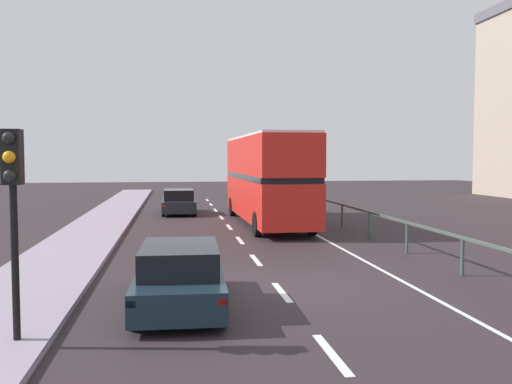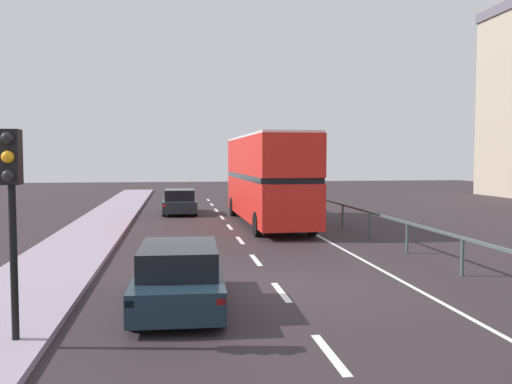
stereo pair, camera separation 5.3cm
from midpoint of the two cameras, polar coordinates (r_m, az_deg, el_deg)
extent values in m
cube|color=#2D2427|center=(13.79, 1.95, -9.82)|extent=(75.62, 120.00, 0.10)
cube|color=gray|center=(13.97, -22.88, -9.42)|extent=(2.68, 80.00, 0.14)
cube|color=silver|center=(9.22, 7.71, -16.35)|extent=(0.16, 1.89, 0.01)
cube|color=silver|center=(13.04, 2.58, -10.37)|extent=(0.16, 1.89, 0.01)
cube|color=silver|center=(16.98, -0.11, -7.09)|extent=(0.16, 1.89, 0.01)
cube|color=silver|center=(20.98, -1.76, -5.05)|extent=(0.16, 1.89, 0.01)
cube|color=silver|center=(25.01, -2.88, -3.66)|extent=(0.16, 1.89, 0.01)
cube|color=silver|center=(29.06, -3.68, -2.66)|extent=(0.16, 1.89, 0.01)
cube|color=silver|center=(33.12, -4.29, -1.90)|extent=(0.16, 1.89, 0.01)
cube|color=silver|center=(37.18, -4.76, -1.30)|extent=(0.16, 1.89, 0.01)
cube|color=silver|center=(41.25, -5.14, -0.83)|extent=(0.16, 1.89, 0.01)
cube|color=silver|center=(23.13, 5.86, -4.26)|extent=(0.12, 46.00, 0.01)
cube|color=#43534D|center=(23.54, 10.20, -1.67)|extent=(0.08, 42.00, 0.08)
cylinder|color=#43534D|center=(15.64, 20.61, -6.35)|extent=(0.10, 0.10, 1.02)
cylinder|color=#43534D|center=(18.74, 15.37, -4.64)|extent=(0.10, 0.10, 1.02)
cylinder|color=#43534D|center=(21.95, 11.66, -3.40)|extent=(0.10, 0.10, 1.02)
cylinder|color=#43534D|center=(25.24, 8.91, -2.47)|extent=(0.10, 0.10, 1.02)
cylinder|color=#43534D|center=(28.58, 6.80, -1.75)|extent=(0.10, 0.10, 1.02)
cylinder|color=#43534D|center=(31.96, 5.14, -1.19)|extent=(0.10, 0.10, 1.02)
cylinder|color=#43534D|center=(35.36, 3.79, -0.73)|extent=(0.10, 0.10, 1.02)
cylinder|color=#43534D|center=(38.78, 2.69, -0.35)|extent=(0.10, 0.10, 1.02)
cylinder|color=#43534D|center=(42.21, 1.76, -0.03)|extent=(0.10, 0.10, 1.02)
cube|color=red|center=(25.87, 1.08, -0.63)|extent=(2.66, 11.05, 1.81)
cube|color=black|center=(25.82, 1.08, 1.63)|extent=(2.67, 10.61, 0.24)
cube|color=red|center=(25.81, 1.08, 3.78)|extent=(2.66, 11.05, 1.70)
cube|color=silver|center=(25.82, 1.08, 5.77)|extent=(2.61, 10.82, 0.10)
cube|color=black|center=(31.26, -0.79, 0.25)|extent=(2.21, 0.08, 1.26)
cube|color=yellow|center=(31.21, -0.80, 4.52)|extent=(1.47, 0.07, 0.28)
cylinder|color=black|center=(29.80, -2.53, -1.54)|extent=(0.30, 1.01, 1.00)
cylinder|color=black|center=(30.16, 1.73, -1.47)|extent=(0.30, 1.01, 1.00)
cylinder|color=black|center=(21.92, 0.07, -3.36)|extent=(0.30, 1.01, 1.00)
cylinder|color=black|center=(22.41, 5.77, -3.23)|extent=(0.30, 1.01, 1.00)
cube|color=#182936|center=(11.89, -8.04, -9.39)|extent=(1.92, 4.44, 0.61)
cube|color=black|center=(11.56, -8.09, -6.84)|extent=(1.64, 2.46, 0.55)
cube|color=red|center=(9.81, -13.04, -11.33)|extent=(0.16, 0.07, 0.12)
cube|color=red|center=(9.76, -3.63, -11.32)|extent=(0.16, 0.07, 0.12)
cylinder|color=black|center=(13.42, -11.36, -8.64)|extent=(0.22, 0.65, 0.64)
cylinder|color=black|center=(13.39, -4.38, -8.61)|extent=(0.22, 0.65, 0.64)
cylinder|color=black|center=(10.54, -12.72, -12.05)|extent=(0.22, 0.65, 0.64)
cylinder|color=black|center=(10.49, -3.71, -12.04)|extent=(0.22, 0.65, 0.64)
cylinder|color=black|center=(9.81, -24.01, -4.17)|extent=(0.12, 0.12, 3.47)
cube|color=black|center=(9.73, -24.20, 3.34)|extent=(0.30, 0.30, 0.90)
sphere|color=black|center=(9.57, -24.52, 5.13)|extent=(0.20, 0.20, 0.20)
sphere|color=orange|center=(9.56, -24.47, 3.34)|extent=(0.20, 0.20, 0.20)
sphere|color=black|center=(9.57, -24.42, 1.54)|extent=(0.20, 0.20, 0.20)
cube|color=#1C262E|center=(31.30, -8.09, -1.34)|extent=(1.84, 4.38, 0.62)
cube|color=black|center=(31.04, -8.10, -0.27)|extent=(1.62, 2.41, 0.58)
cube|color=red|center=(29.14, -9.65, -1.41)|extent=(0.16, 0.06, 0.12)
cube|color=red|center=(29.16, -6.44, -1.38)|extent=(0.16, 0.06, 0.12)
cylinder|color=black|center=(32.80, -9.58, -1.43)|extent=(0.20, 0.64, 0.64)
cylinder|color=black|center=(32.81, -6.66, -1.41)|extent=(0.20, 0.64, 0.64)
cylinder|color=black|center=(29.84, -9.66, -1.92)|extent=(0.20, 0.64, 0.64)
cylinder|color=black|center=(29.86, -6.45, -1.89)|extent=(0.20, 0.64, 0.64)
camera|label=1|loc=(0.03, -90.08, -0.01)|focal=38.41mm
camera|label=2|loc=(0.03, 89.92, 0.01)|focal=38.41mm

